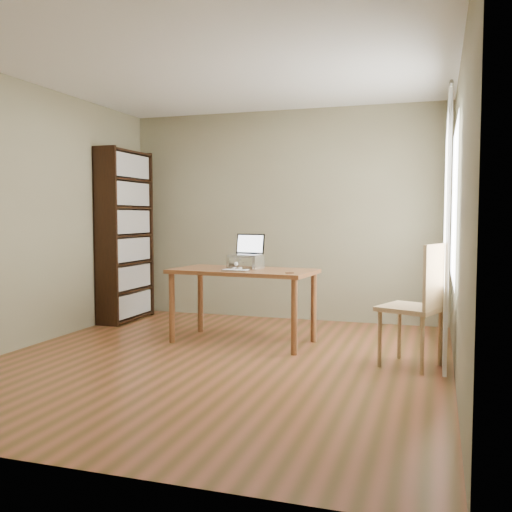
{
  "coord_description": "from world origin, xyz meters",
  "views": [
    {
      "loc": [
        1.85,
        -4.65,
        1.29
      ],
      "look_at": [
        0.11,
        0.77,
        0.89
      ],
      "focal_mm": 40.0,
      "sensor_mm": 36.0,
      "label": 1
    }
  ],
  "objects": [
    {
      "name": "room",
      "position": [
        0.03,
        0.01,
        1.3
      ],
      "size": [
        4.04,
        4.54,
        2.64
      ],
      "color": "#573916",
      "rests_on": "ground"
    },
    {
      "name": "laptop_stand",
      "position": [
        -0.03,
        0.87,
        0.83
      ],
      "size": [
        0.32,
        0.25,
        0.13
      ],
      "rotation": [
        0.0,
        0.0,
        -0.1
      ],
      "color": "silver",
      "rests_on": "desk"
    },
    {
      "name": "bookshelf",
      "position": [
        -1.83,
        1.55,
        1.05
      ],
      "size": [
        0.3,
        0.9,
        2.1
      ],
      "color": "black",
      "rests_on": "ground"
    },
    {
      "name": "coaster",
      "position": [
        0.52,
        0.55,
        0.75
      ],
      "size": [
        0.09,
        0.09,
        0.01
      ],
      "primitive_type": "cylinder",
      "color": "#4F371B",
      "rests_on": "desk"
    },
    {
      "name": "curtains",
      "position": [
        1.92,
        0.8,
        1.17
      ],
      "size": [
        0.03,
        1.9,
        2.25
      ],
      "color": "white",
      "rests_on": "ground"
    },
    {
      "name": "laptop",
      "position": [
        -0.03,
        0.93,
        0.94
      ],
      "size": [
        0.33,
        0.29,
        0.22
      ],
      "rotation": [
        0.0,
        0.0,
        -0.1
      ],
      "color": "silver",
      "rests_on": "laptop_stand"
    },
    {
      "name": "chair",
      "position": [
        1.72,
        0.34,
        0.58
      ],
      "size": [
        0.61,
        0.61,
        1.06
      ],
      "rotation": [
        0.0,
        0.0,
        -0.38
      ],
      "color": "tan",
      "rests_on": "ground"
    },
    {
      "name": "keyboard",
      "position": [
        -0.03,
        0.57,
        0.76
      ],
      "size": [
        0.27,
        0.13,
        0.02
      ],
      "rotation": [
        0.0,
        0.0,
        -0.07
      ],
      "color": "silver",
      "rests_on": "desk"
    },
    {
      "name": "cat",
      "position": [
        -0.07,
        0.9,
        0.81
      ],
      "size": [
        0.23,
        0.47,
        0.13
      ],
      "rotation": [
        0.0,
        0.0,
        0.02
      ],
      "color": "#4E463D",
      "rests_on": "desk"
    },
    {
      "name": "desk",
      "position": [
        -0.03,
        0.79,
        0.66
      ],
      "size": [
        1.5,
        0.85,
        0.75
      ],
      "rotation": [
        0.0,
        0.0,
        -0.1
      ],
      "color": "brown",
      "rests_on": "ground"
    }
  ]
}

